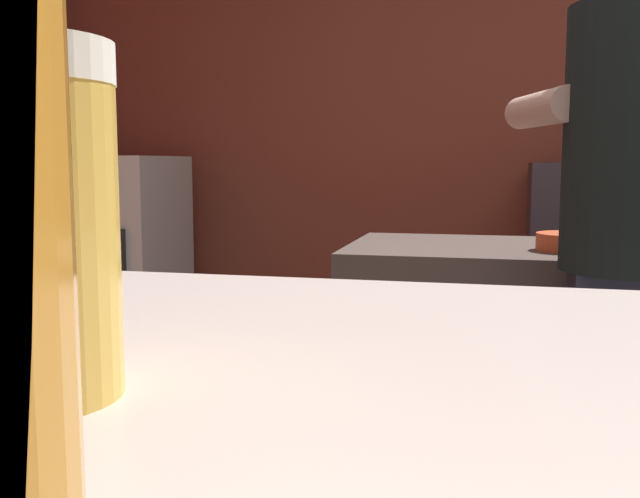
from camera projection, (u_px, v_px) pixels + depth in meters
wall_back at (560, 114)px, 3.32m from camera, size 5.20×0.10×2.70m
back_shelf at (638, 296)px, 3.07m from camera, size 0.92×0.36×1.13m
mini_fridge at (112, 278)px, 3.45m from camera, size 0.60×0.58×1.16m
mixing_bowl at (569, 242)px, 1.95m from camera, size 0.18×0.18×0.05m
pint_glass_near at (21, 223)px, 0.28m from camera, size 0.08×0.08×0.14m
bottle_soy at (593, 145)px, 2.96m from camera, size 0.07×0.07×0.19m
bottle_vinegar at (626, 143)px, 3.09m from camera, size 0.05×0.05×0.21m
bottle_olive_oil at (630, 143)px, 2.97m from camera, size 0.07×0.07×0.21m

